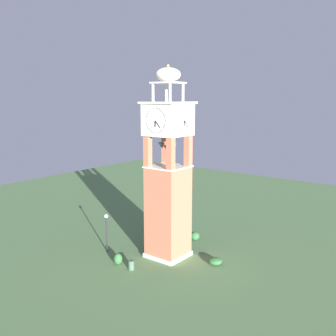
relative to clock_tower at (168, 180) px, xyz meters
The scene contains 8 objects.
ground 7.12m from the clock_tower, 100.35° to the left, with size 80.00×80.00×0.00m, color #517547.
clock_tower is the anchor object (origin of this frame).
park_bench 8.54m from the clock_tower, 49.92° to the right, with size 1.58×1.25×0.95m.
lamp_post 7.44m from the clock_tower, 27.85° to the left, with size 0.36×0.36×3.65m.
trash_bin 7.98m from the clock_tower, 81.35° to the left, with size 0.52×0.52×0.80m, color #38513D.
shrub_near_entry 8.16m from the clock_tower, 61.71° to the left, with size 0.76×0.76×1.01m, color #28562D.
shrub_left_of_tower 8.25m from the clock_tower, 86.61° to the right, with size 0.96×0.96×0.88m, color #28562D.
shrub_behind_bench 8.20m from the clock_tower, 167.03° to the right, with size 1.22×1.22×0.61m, color #28562D.
Camera 1 is at (-21.09, 27.06, 14.46)m, focal length 42.14 mm.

